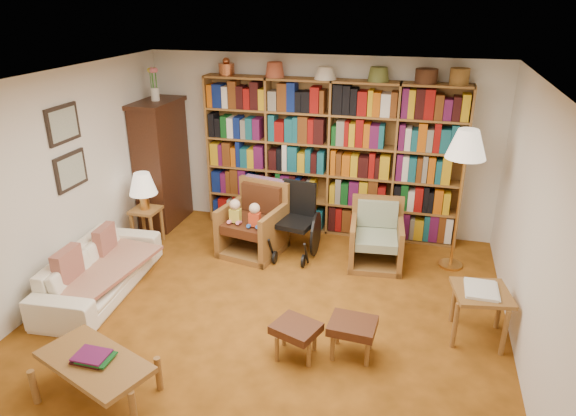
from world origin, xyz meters
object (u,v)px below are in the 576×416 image
(side_table_lamp, at_px, (147,218))
(armchair_sage, at_px, (377,239))
(footstool_a, at_px, (296,330))
(coffee_table, at_px, (95,364))
(sofa, at_px, (100,270))
(wheelchair, at_px, (296,222))
(footstool_b, at_px, (353,328))
(floor_lamp, at_px, (466,150))
(side_table_papers, at_px, (481,298))
(armchair_leather, at_px, (255,223))

(side_table_lamp, relative_size, armchair_sage, 0.63)
(footstool_a, bearing_deg, armchair_sage, 75.77)
(coffee_table, bearing_deg, sofa, 122.71)
(wheelchair, height_order, footstool_b, wheelchair)
(floor_lamp, xyz_separation_m, footstool_b, (-0.97, -2.08, -1.25))
(side_table_papers, height_order, coffee_table, side_table_papers)
(armchair_leather, relative_size, armchair_sage, 1.14)
(footstool_a, relative_size, coffee_table, 0.44)
(floor_lamp, distance_m, coffee_table, 4.57)
(side_table_lamp, relative_size, side_table_papers, 0.85)
(floor_lamp, height_order, footstool_a, floor_lamp)
(side_table_lamp, height_order, armchair_sage, armchair_sage)
(side_table_lamp, distance_m, floor_lamp, 4.28)
(side_table_papers, relative_size, coffee_table, 0.54)
(floor_lamp, height_order, coffee_table, floor_lamp)
(wheelchair, distance_m, floor_lamp, 2.31)
(sofa, xyz_separation_m, floor_lamp, (3.99, 1.69, 1.28))
(armchair_leather, bearing_deg, armchair_sage, 2.45)
(coffee_table, bearing_deg, armchair_leather, 81.95)
(footstool_a, bearing_deg, floor_lamp, 56.37)
(footstool_a, xyz_separation_m, footstool_b, (0.52, 0.16, 0.02))
(footstool_a, bearing_deg, side_table_papers, 24.01)
(sofa, relative_size, coffee_table, 1.62)
(coffee_table, bearing_deg, side_table_papers, 28.21)
(armchair_sage, height_order, wheelchair, wheelchair)
(armchair_sage, distance_m, wheelchair, 1.08)
(footstool_a, bearing_deg, armchair_leather, 118.07)
(footstool_b, relative_size, coffee_table, 0.40)
(armchair_leather, distance_m, coffee_table, 3.06)
(sofa, distance_m, footstool_a, 2.56)
(armchair_leather, distance_m, wheelchair, 0.57)
(armchair_leather, relative_size, side_table_papers, 1.55)
(footstool_b, bearing_deg, side_table_papers, 26.92)
(side_table_lamp, distance_m, coffee_table, 3.00)
(sofa, height_order, armchair_sage, armchair_sage)
(footstool_a, bearing_deg, side_table_lamp, 144.91)
(sofa, relative_size, footstool_b, 4.03)
(footstool_b, bearing_deg, coffee_table, -151.05)
(footstool_a, bearing_deg, coffee_table, -147.47)
(armchair_sage, bearing_deg, side_table_lamp, -174.58)
(armchair_sage, relative_size, footstool_a, 1.63)
(armchair_sage, height_order, coffee_table, armchair_sage)
(armchair_leather, height_order, armchair_sage, armchair_leather)
(armchair_leather, bearing_deg, sofa, -133.02)
(armchair_leather, distance_m, floor_lamp, 2.84)
(footstool_a, height_order, footstool_b, footstool_b)
(armchair_leather, xyz_separation_m, side_table_papers, (2.79, -1.30, 0.07))
(floor_lamp, relative_size, footstool_b, 3.91)
(armchair_leather, distance_m, armchair_sage, 1.64)
(armchair_sage, height_order, floor_lamp, floor_lamp)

